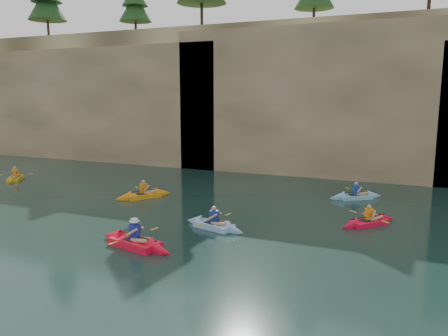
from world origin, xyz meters
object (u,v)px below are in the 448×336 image
at_px(kayaker_ltblue_near, 214,225).
at_px(main_kayaker, 135,242).
at_px(kayaker_orange, 144,195).
at_px(kayaker_red_far, 368,222).

bearing_deg(kayaker_ltblue_near, main_kayaker, -104.30).
relative_size(main_kayaker, kayaker_ltblue_near, 1.18).
bearing_deg(kayaker_orange, kayaker_ltblue_near, -86.01).
xyz_separation_m(main_kayaker, kayaker_ltblue_near, (1.92, 3.50, -0.03)).
bearing_deg(kayaker_red_far, kayaker_ltblue_near, 156.29).
bearing_deg(main_kayaker, kayaker_orange, 134.16).
distance_m(main_kayaker, kayaker_orange, 8.57).
height_order(main_kayaker, kayaker_red_far, main_kayaker).
distance_m(kayaker_orange, kayaker_ltblue_near, 7.41).
bearing_deg(kayaker_orange, main_kayaker, -113.76).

